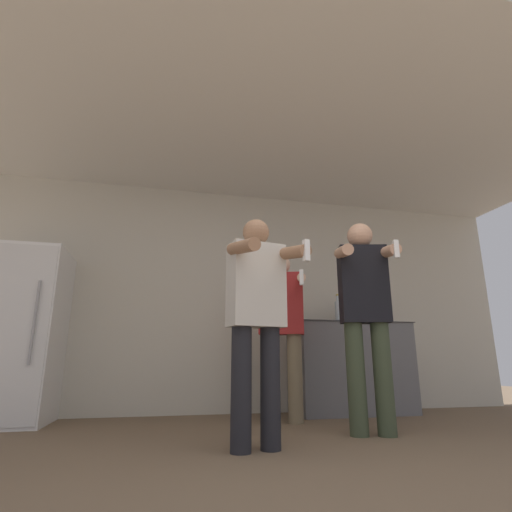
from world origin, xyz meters
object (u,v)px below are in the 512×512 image
bottle_clear_vodka (338,311)px  person_spectator_back (281,323)px  refrigerator (19,334)px  bottle_green_wine (368,314)px  person_woman_foreground (257,310)px  bottle_dark_rum (359,315)px  person_man_side (365,310)px

bottle_clear_vodka → person_spectator_back: 1.01m
bottle_clear_vodka → person_spectator_back: (-0.84, -0.53, -0.20)m
refrigerator → person_spectator_back: 2.47m
bottle_green_wine → person_woman_foreground: (-1.72, -1.64, -0.20)m
bottle_clear_vodka → person_spectator_back: person_spectator_back is taller
refrigerator → bottle_green_wine: (3.65, 0.11, 0.29)m
bottle_green_wine → bottle_dark_rum: (-0.12, -0.00, -0.02)m
person_woman_foreground → person_spectator_back: (0.51, 1.11, 0.03)m
bottle_green_wine → bottle_dark_rum: bearing=-180.0°
bottle_green_wine → person_spectator_back: size_ratio=0.20×
bottle_dark_rum → bottle_clear_vodka: size_ratio=0.80×
person_woman_foreground → person_spectator_back: 1.22m
bottle_dark_rum → person_woman_foreground: person_woman_foreground is taller
refrigerator → person_man_side: size_ratio=0.94×
person_man_side → bottle_dark_rum: bearing=64.8°
refrigerator → bottle_clear_vodka: (3.27, 0.11, 0.31)m
bottle_dark_rum → person_man_side: person_man_side is taller
refrigerator → bottle_clear_vodka: 3.29m
refrigerator → person_woman_foreground: refrigerator is taller
bottle_green_wine → person_man_side: bearing=-119.2°
bottle_green_wine → bottle_clear_vodka: bottle_clear_vodka is taller
bottle_dark_rum → person_woman_foreground: (-1.61, -1.64, -0.18)m
person_man_side → person_spectator_back: person_man_side is taller
refrigerator → bottle_dark_rum: refrigerator is taller
person_woman_foreground → person_spectator_back: bearing=65.5°
bottle_dark_rum → person_spectator_back: bearing=-154.4°
bottle_clear_vodka → person_spectator_back: size_ratio=0.21×
bottle_green_wine → bottle_dark_rum: size_ratio=1.16×
bottle_dark_rum → person_spectator_back: (-1.10, -0.53, -0.16)m
person_spectator_back → person_man_side: bearing=-58.9°
bottle_dark_rum → person_spectator_back: size_ratio=0.17×
refrigerator → person_woman_foreground: 2.46m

